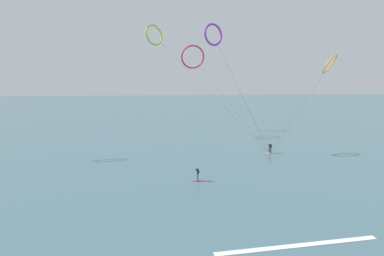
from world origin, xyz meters
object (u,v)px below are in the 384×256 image
surfer_magenta (198,175)px  kite_lime (154,35)px  kite_amber (330,64)px  surfer_ivory (270,149)px  kite_crimson (193,57)px  kite_violet (213,35)px

surfer_magenta → kite_lime: bearing=-163.6°
kite_amber → kite_lime: bearing=-62.4°
surfer_ivory → kite_lime: (-18.10, 17.67, 19.41)m
surfer_ivory → kite_crimson: kite_crimson is taller
surfer_magenta → kite_lime: size_ratio=0.08×
surfer_ivory → kite_amber: size_ratio=0.10×
kite_violet → kite_crimson: kite_violet is taller
surfer_magenta → surfer_ivory: same height
kite_violet → surfer_ivory: bearing=-42.4°
surfer_magenta → kite_amber: kite_amber is taller
kite_crimson → surfer_ivory: bearing=108.5°
kite_lime → kite_amber: kite_lime is taller
kite_lime → kite_amber: size_ratio=1.35×
kite_violet → kite_amber: size_ratio=1.22×
surfer_magenta → kite_lime: (-5.08, 29.67, 19.41)m
kite_lime → kite_violet: bearing=-100.8°
surfer_magenta → kite_crimson: bearing=-178.5°
surfer_magenta → kite_lime: kite_lime is taller
surfer_ivory → kite_amber: 21.88m
kite_violet → kite_lime: 18.04m
surfer_magenta → kite_violet: kite_violet is taller
kite_lime → kite_amber: bearing=-55.8°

